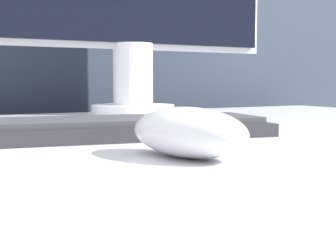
{
  "coord_description": "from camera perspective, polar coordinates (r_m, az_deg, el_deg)",
  "views": [
    {
      "loc": [
        -0.15,
        -0.55,
        0.82
      ],
      "look_at": [
        0.06,
        -0.16,
        0.78
      ],
      "focal_mm": 50.0,
      "sensor_mm": 36.0,
      "label": 1
    }
  ],
  "objects": [
    {
      "name": "keyboard",
      "position": [
        0.57,
        -9.07,
        -0.31
      ],
      "size": [
        0.45,
        0.19,
        0.02
      ],
      "rotation": [
        0.0,
        0.0,
        -0.15
      ],
      "color": "#28282D",
      "rests_on": "desk"
    },
    {
      "name": "computer_mouse_near",
      "position": [
        0.42,
        2.42,
        -0.75
      ],
      "size": [
        0.1,
        0.14,
        0.05
      ],
      "rotation": [
        0.0,
        0.0,
        0.29
      ],
      "color": "white",
      "rests_on": "desk"
    }
  ]
}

